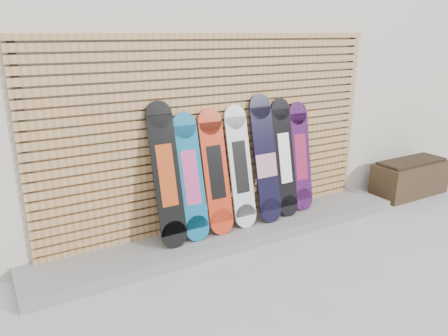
{
  "coord_description": "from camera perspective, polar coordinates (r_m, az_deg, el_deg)",
  "views": [
    {
      "loc": [
        -2.54,
        -3.27,
        2.3
      ],
      "look_at": [
        -0.2,
        0.75,
        0.85
      ],
      "focal_mm": 35.0,
      "sensor_mm": 36.0,
      "label": 1
    }
  ],
  "objects": [
    {
      "name": "ground",
      "position": [
        4.74,
        6.83,
        -11.87
      ],
      "size": [
        80.0,
        80.0,
        0.0
      ],
      "primitive_type": "plane",
      "color": "#9C9C9E",
      "rests_on": "ground"
    },
    {
      "name": "building",
      "position": [
        7.44,
        -6.16,
        13.38
      ],
      "size": [
        12.0,
        5.0,
        3.6
      ],
      "primitive_type": "cube",
      "color": "beige",
      "rests_on": "ground"
    },
    {
      "name": "concrete_step",
      "position": [
        5.13,
        0.9,
        -8.56
      ],
      "size": [
        4.6,
        0.7,
        0.12
      ],
      "primitive_type": "cube",
      "color": "slate",
      "rests_on": "ground"
    },
    {
      "name": "slat_wall",
      "position": [
        4.99,
        -0.76,
        4.67
      ],
      "size": [
        4.26,
        0.08,
        2.29
      ],
      "color": "#A87946",
      "rests_on": "ground"
    },
    {
      "name": "planter_box",
      "position": [
        6.97,
        23.08,
        -1.14
      ],
      "size": [
        1.17,
        0.49,
        0.53
      ],
      "color": "#312316",
      "rests_on": "ground"
    },
    {
      "name": "snowboard_0",
      "position": [
        4.58,
        -7.51,
        -0.96
      ],
      "size": [
        0.29,
        0.38,
        1.52
      ],
      "color": "black",
      "rests_on": "concrete_step"
    },
    {
      "name": "snowboard_1",
      "position": [
        4.72,
        -4.38,
        -1.23
      ],
      "size": [
        0.29,
        0.36,
        1.37
      ],
      "color": "#0E5C86",
      "rests_on": "concrete_step"
    },
    {
      "name": "snowboard_2",
      "position": [
        4.85,
        -1.08,
        -0.56
      ],
      "size": [
        0.3,
        0.36,
        1.39
      ],
      "color": "red",
      "rests_on": "concrete_step"
    },
    {
      "name": "snowboard_3",
      "position": [
        5.02,
        2.15,
        0.13
      ],
      "size": [
        0.28,
        0.34,
        1.4
      ],
      "color": "silver",
      "rests_on": "concrete_step"
    },
    {
      "name": "snowboard_4",
      "position": [
        5.18,
        5.45,
        1.05
      ],
      "size": [
        0.3,
        0.37,
        1.5
      ],
      "color": "black",
      "rests_on": "concrete_step"
    },
    {
      "name": "snowboard_5",
      "position": [
        5.38,
        7.91,
        1.3
      ],
      "size": [
        0.27,
        0.33,
        1.43
      ],
      "color": "black",
      "rests_on": "concrete_step"
    },
    {
      "name": "snowboard_6",
      "position": [
        5.57,
        9.96,
        1.43
      ],
      "size": [
        0.29,
        0.27,
        1.36
      ],
      "color": "black",
      "rests_on": "concrete_step"
    }
  ]
}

